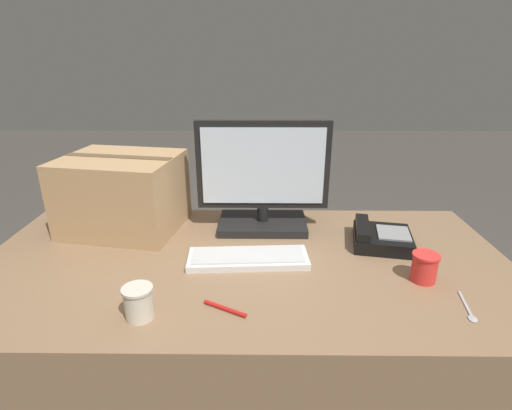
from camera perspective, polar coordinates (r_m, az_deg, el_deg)
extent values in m
cube|color=#8C6B4C|center=(1.58, -1.42, -19.27)|extent=(1.80, 0.90, 0.71)
cube|color=black|center=(1.60, 0.95, -2.65)|extent=(0.34, 0.22, 0.03)
cylinder|color=black|center=(1.59, 0.96, -1.20)|extent=(0.04, 0.04, 0.06)
cube|color=black|center=(1.52, 1.01, 5.70)|extent=(0.51, 0.03, 0.34)
cube|color=silver|center=(1.51, 1.01, 5.52)|extent=(0.46, 0.01, 0.29)
cube|color=silver|center=(1.36, -1.14, -7.66)|extent=(0.41, 0.16, 0.02)
cube|color=silver|center=(1.35, -1.14, -7.14)|extent=(0.38, 0.13, 0.01)
cube|color=black|center=(1.53, 17.58, -4.62)|extent=(0.23, 0.24, 0.05)
cube|color=black|center=(1.51, 14.99, -3.12)|extent=(0.08, 0.20, 0.03)
cube|color=gray|center=(1.52, 19.04, -3.80)|extent=(0.13, 0.14, 0.01)
cylinder|color=beige|center=(1.13, -16.39, -13.40)|extent=(0.08, 0.08, 0.08)
cylinder|color=beige|center=(1.10, -16.64, -11.44)|extent=(0.08, 0.08, 0.01)
cylinder|color=red|center=(1.34, 22.90, -8.35)|extent=(0.08, 0.08, 0.08)
cylinder|color=red|center=(1.32, 23.18, -6.64)|extent=(0.08, 0.08, 0.01)
cube|color=#B2B2B7|center=(1.30, 27.68, -12.34)|extent=(0.03, 0.12, 0.00)
ellipsoid|color=#B2B2B7|center=(1.24, 28.55, -14.08)|extent=(0.03, 0.04, 0.00)
cube|color=tan|center=(1.64, -18.49, 1.60)|extent=(0.48, 0.42, 0.29)
cube|color=brown|center=(1.60, -19.11, 6.56)|extent=(0.42, 0.11, 0.00)
cylinder|color=red|center=(1.13, -4.46, -14.52)|extent=(0.12, 0.07, 0.01)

